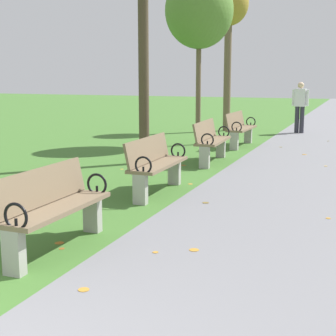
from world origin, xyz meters
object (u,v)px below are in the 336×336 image
Objects in this scene: park_bench_2 at (53,207)px; park_bench_3 at (156,164)px; pedestrian_walking at (300,105)px; tree_3 at (199,11)px; park_bench_5 at (240,128)px; tree_4 at (229,9)px; park_bench_4 at (211,140)px.

park_bench_2 and park_bench_3 have the same top height.
tree_3 is at bearing -121.35° from pedestrian_walking.
park_bench_5 is (0.00, 5.85, 0.00)m from park_bench_3.
park_bench_3 is 0.33× the size of tree_4.
park_bench_3 and park_bench_5 have the same top height.
park_bench_2 is 12.42m from pedestrian_walking.
tree_3 is 0.93× the size of tree_4.
pedestrian_walking is at bearing 0.64° from tree_4.
tree_3 is at bearing -87.51° from tree_4.
park_bench_2 and park_bench_5 have the same top height.
park_bench_2 is 0.99× the size of pedestrian_walking.
tree_4 is at bearing 92.49° from tree_3.
park_bench_3 is 0.36× the size of tree_3.
tree_3 is 5.03m from pedestrian_walking.
pedestrian_walking reaches higher than park_bench_5.
park_bench_2 is at bearing -90.00° from park_bench_5.
park_bench_3 is 5.85m from park_bench_5.
park_bench_5 is 3.80m from pedestrian_walking.
park_bench_3 and park_bench_4 have the same top height.
park_bench_2 is 1.00× the size of park_bench_3.
park_bench_3 is 1.00× the size of park_bench_5.
park_bench_4 is 1.01× the size of park_bench_5.
tree_3 reaches higher than park_bench_3.
tree_4 reaches higher than park_bench_5.
tree_3 reaches higher than pedestrian_walking.
park_bench_3 is 9.53m from pedestrian_walking.
park_bench_5 is at bearing -70.11° from tree_4.
park_bench_5 is 0.36× the size of tree_3.
park_bench_4 is (0.00, 3.14, 0.00)m from park_bench_3.
park_bench_4 is at bearing 90.00° from park_bench_2.
tree_4 reaches higher than park_bench_2.
park_bench_3 is at bearing -96.68° from pedestrian_walking.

